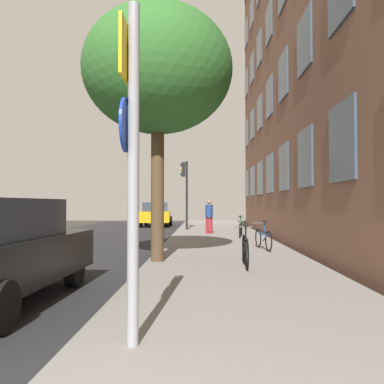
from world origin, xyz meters
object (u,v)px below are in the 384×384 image
at_px(traffic_light, 185,183).
at_px(sign_post, 131,148).
at_px(tree_near, 158,71).
at_px(bicycle_1, 263,238).
at_px(car_1, 156,214).
at_px(bicycle_0, 245,250).
at_px(bicycle_2, 241,229).
at_px(pedestrian_0, 209,214).

bearing_deg(traffic_light, sign_post, -89.24).
xyz_separation_m(tree_near, bicycle_1, (3.03, 2.60, -4.43)).
bearing_deg(car_1, tree_near, -83.26).
height_order(traffic_light, bicycle_0, traffic_light).
relative_size(bicycle_0, bicycle_2, 0.98).
relative_size(bicycle_2, pedestrian_0, 1.06).
height_order(bicycle_1, pedestrian_0, pedestrian_0).
distance_m(tree_near, bicycle_0, 4.95).
height_order(sign_post, pedestrian_0, sign_post).
xyz_separation_m(sign_post, pedestrian_0, (1.05, 15.13, -1.08)).
height_order(tree_near, car_1, tree_near).
bearing_deg(bicycle_1, bicycle_2, 93.31).
bearing_deg(bicycle_1, car_1, 109.06).
height_order(traffic_light, tree_near, tree_near).
height_order(sign_post, car_1, sign_post).
bearing_deg(traffic_light, bicycle_2, -62.49).
xyz_separation_m(bicycle_1, bicycle_2, (-0.27, 4.60, 0.01)).
xyz_separation_m(tree_near, pedestrian_0, (1.44, 9.19, -3.86)).
xyz_separation_m(bicycle_1, pedestrian_0, (-1.58, 6.58, 0.57)).
xyz_separation_m(bicycle_0, car_1, (-4.14, 18.13, 0.34)).
bearing_deg(bicycle_0, pedestrian_0, 93.74).
bearing_deg(pedestrian_0, tree_near, -98.94).
bearing_deg(sign_post, bicycle_0, 71.50).
relative_size(bicycle_0, pedestrian_0, 1.04).
bearing_deg(sign_post, bicycle_1, 72.89).
distance_m(sign_post, bicycle_1, 9.10).
bearing_deg(tree_near, pedestrian_0, 81.06).
bearing_deg(bicycle_2, bicycle_1, -86.69).
xyz_separation_m(pedestrian_0, car_1, (-3.49, 8.09, -0.20)).
xyz_separation_m(traffic_light, bicycle_2, (2.61, -5.01, -2.23)).
distance_m(tree_near, car_1, 17.86).
bearing_deg(traffic_light, car_1, 113.44).
height_order(traffic_light, car_1, traffic_light).
height_order(bicycle_1, bicycle_2, bicycle_2).
height_order(sign_post, traffic_light, traffic_light).
bearing_deg(bicycle_0, sign_post, -108.50).
relative_size(bicycle_2, car_1, 0.39).
distance_m(traffic_light, tree_near, 12.41).
distance_m(traffic_light, bicycle_1, 10.27).
bearing_deg(tree_near, bicycle_0, -22.16).
bearing_deg(bicycle_1, traffic_light, 106.65).
xyz_separation_m(sign_post, tree_near, (-0.40, 5.95, 2.78)).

